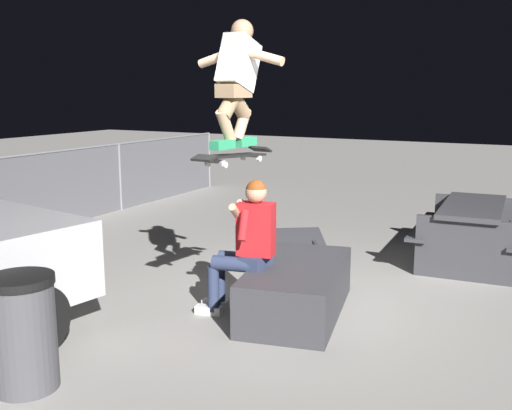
{
  "coord_description": "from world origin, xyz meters",
  "views": [
    {
      "loc": [
        -5.27,
        -2.33,
        2.14
      ],
      "look_at": [
        -0.44,
        0.21,
        1.08
      ],
      "focal_mm": 42.0,
      "sensor_mm": 36.0,
      "label": 1
    }
  ],
  "objects_px": {
    "picnic_table_back": "(472,224)",
    "trash_bin": "(24,332)",
    "ledge_box_main": "(297,289)",
    "skater_airborne": "(237,78)",
    "person_sitting_on_ledge": "(245,241)",
    "skateboard": "(234,156)",
    "kicker_ramp": "(290,251)"
  },
  "relations": [
    {
      "from": "ledge_box_main",
      "to": "skateboard",
      "type": "xyz_separation_m",
      "value": [
        -0.43,
        0.44,
        1.31
      ]
    },
    {
      "from": "person_sitting_on_ledge",
      "to": "kicker_ramp",
      "type": "height_order",
      "value": "person_sitting_on_ledge"
    },
    {
      "from": "ledge_box_main",
      "to": "picnic_table_back",
      "type": "relative_size",
      "value": 0.91
    },
    {
      "from": "trash_bin",
      "to": "skateboard",
      "type": "bearing_deg",
      "value": -20.36
    },
    {
      "from": "skateboard",
      "to": "ledge_box_main",
      "type": "bearing_deg",
      "value": -45.84
    },
    {
      "from": "skater_airborne",
      "to": "trash_bin",
      "type": "relative_size",
      "value": 1.32
    },
    {
      "from": "skateboard",
      "to": "trash_bin",
      "type": "height_order",
      "value": "skateboard"
    },
    {
      "from": "skateboard",
      "to": "kicker_ramp",
      "type": "relative_size",
      "value": 0.67
    },
    {
      "from": "ledge_box_main",
      "to": "trash_bin",
      "type": "relative_size",
      "value": 1.9
    },
    {
      "from": "person_sitting_on_ledge",
      "to": "skateboard",
      "type": "bearing_deg",
      "value": 172.32
    },
    {
      "from": "ledge_box_main",
      "to": "skater_airborne",
      "type": "height_order",
      "value": "skater_airborne"
    },
    {
      "from": "skater_airborne",
      "to": "picnic_table_back",
      "type": "xyz_separation_m",
      "value": [
        2.95,
        -1.66,
        -1.74
      ]
    },
    {
      "from": "picnic_table_back",
      "to": "trash_bin",
      "type": "distance_m",
      "value": 5.4
    },
    {
      "from": "skater_airborne",
      "to": "trash_bin",
      "type": "distance_m",
      "value": 2.72
    },
    {
      "from": "skater_airborne",
      "to": "trash_bin",
      "type": "bearing_deg",
      "value": 160.1
    },
    {
      "from": "person_sitting_on_ledge",
      "to": "skater_airborne",
      "type": "distance_m",
      "value": 1.51
    },
    {
      "from": "ledge_box_main",
      "to": "trash_bin",
      "type": "bearing_deg",
      "value": 153.65
    },
    {
      "from": "ledge_box_main",
      "to": "skater_airborne",
      "type": "relative_size",
      "value": 1.44
    },
    {
      "from": "person_sitting_on_ledge",
      "to": "ledge_box_main",
      "type": "bearing_deg",
      "value": -57.32
    },
    {
      "from": "ledge_box_main",
      "to": "skateboard",
      "type": "height_order",
      "value": "skateboard"
    },
    {
      "from": "skateboard",
      "to": "trash_bin",
      "type": "distance_m",
      "value": 2.28
    },
    {
      "from": "skater_airborne",
      "to": "picnic_table_back",
      "type": "bearing_deg",
      "value": -29.42
    },
    {
      "from": "skateboard",
      "to": "trash_bin",
      "type": "bearing_deg",
      "value": 159.64
    },
    {
      "from": "skater_airborne",
      "to": "kicker_ramp",
      "type": "distance_m",
      "value": 3.17
    },
    {
      "from": "skater_airborne",
      "to": "skateboard",
      "type": "bearing_deg",
      "value": 176.02
    },
    {
      "from": "person_sitting_on_ledge",
      "to": "skater_airborne",
      "type": "bearing_deg",
      "value": 170.33
    },
    {
      "from": "skateboard",
      "to": "skater_airborne",
      "type": "xyz_separation_m",
      "value": [
        0.06,
        -0.0,
        0.69
      ]
    },
    {
      "from": "skateboard",
      "to": "trash_bin",
      "type": "xyz_separation_m",
      "value": [
        -1.85,
        0.69,
        -1.13
      ]
    },
    {
      "from": "skater_airborne",
      "to": "picnic_table_back",
      "type": "relative_size",
      "value": 0.63
    },
    {
      "from": "person_sitting_on_ledge",
      "to": "picnic_table_back",
      "type": "height_order",
      "value": "person_sitting_on_ledge"
    },
    {
      "from": "person_sitting_on_ledge",
      "to": "trash_bin",
      "type": "xyz_separation_m",
      "value": [
        -2.01,
        0.71,
        -0.31
      ]
    },
    {
      "from": "ledge_box_main",
      "to": "picnic_table_back",
      "type": "distance_m",
      "value": 2.86
    }
  ]
}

